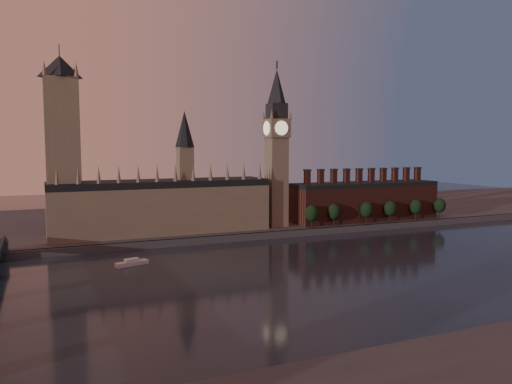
# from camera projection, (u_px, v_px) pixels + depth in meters

# --- Properties ---
(ground) EXTENTS (900.00, 900.00, 0.00)m
(ground) POSITION_uv_depth(u_px,v_px,m) (362.00, 272.00, 225.07)
(ground) COLOR black
(ground) RESTS_ON ground
(north_bank) EXTENTS (900.00, 182.00, 4.00)m
(north_bank) POSITION_uv_depth(u_px,v_px,m) (227.00, 216.00, 387.61)
(north_bank) COLOR #444449
(north_bank) RESTS_ON ground
(palace_of_westminster) EXTENTS (130.00, 30.30, 74.00)m
(palace_of_westminster) POSITION_uv_depth(u_px,v_px,m) (163.00, 204.00, 302.65)
(palace_of_westminster) COLOR #756753
(palace_of_westminster) RESTS_ON north_bank
(victoria_tower) EXTENTS (24.00, 24.00, 108.00)m
(victoria_tower) POSITION_uv_depth(u_px,v_px,m) (62.00, 141.00, 277.33)
(victoria_tower) COLOR #756753
(victoria_tower) RESTS_ON north_bank
(big_ben) EXTENTS (15.00, 15.00, 107.00)m
(big_ben) POSITION_uv_depth(u_px,v_px,m) (277.00, 146.00, 324.38)
(big_ben) COLOR #756753
(big_ben) RESTS_ON north_bank
(chimney_block) EXTENTS (110.00, 25.00, 37.00)m
(chimney_block) POSITION_uv_depth(u_px,v_px,m) (365.00, 201.00, 355.62)
(chimney_block) COLOR #50241E
(chimney_block) RESTS_ON north_bank
(embankment_tree_0) EXTENTS (8.60, 8.60, 14.88)m
(embankment_tree_0) POSITION_uv_depth(u_px,v_px,m) (312.00, 213.00, 321.05)
(embankment_tree_0) COLOR black
(embankment_tree_0) RESTS_ON north_bank
(embankment_tree_1) EXTENTS (8.60, 8.60, 14.88)m
(embankment_tree_1) POSITION_uv_depth(u_px,v_px,m) (334.00, 212.00, 328.79)
(embankment_tree_1) COLOR black
(embankment_tree_1) RESTS_ON north_bank
(embankment_tree_2) EXTENTS (8.60, 8.60, 14.88)m
(embankment_tree_2) POSITION_uv_depth(u_px,v_px,m) (366.00, 210.00, 337.86)
(embankment_tree_2) COLOR black
(embankment_tree_2) RESTS_ON north_bank
(embankment_tree_3) EXTENTS (8.60, 8.60, 14.88)m
(embankment_tree_3) POSITION_uv_depth(u_px,v_px,m) (390.00, 208.00, 345.33)
(embankment_tree_3) COLOR black
(embankment_tree_3) RESTS_ON north_bank
(embankment_tree_4) EXTENTS (8.60, 8.60, 14.88)m
(embankment_tree_4) POSITION_uv_depth(u_px,v_px,m) (416.00, 207.00, 354.75)
(embankment_tree_4) COLOR black
(embankment_tree_4) RESTS_ON north_bank
(embankment_tree_5) EXTENTS (8.60, 8.60, 14.88)m
(embankment_tree_5) POSITION_uv_depth(u_px,v_px,m) (440.00, 205.00, 363.53)
(embankment_tree_5) COLOR black
(embankment_tree_5) RESTS_ON north_bank
(river_boat) EXTENTS (16.28, 8.51, 3.13)m
(river_boat) POSITION_uv_depth(u_px,v_px,m) (132.00, 263.00, 237.24)
(river_boat) COLOR silver
(river_boat) RESTS_ON ground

